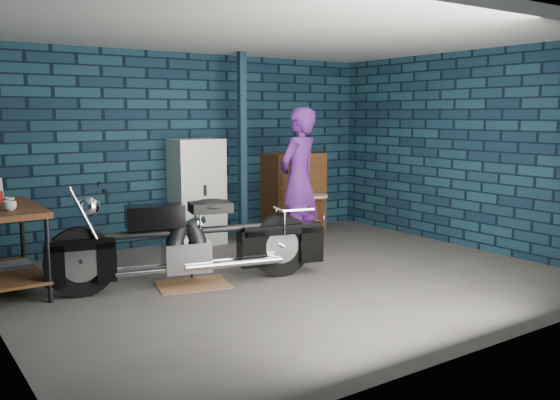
% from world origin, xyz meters
% --- Properties ---
extents(ground, '(6.00, 6.00, 0.00)m').
position_xyz_m(ground, '(0.00, 0.00, 0.00)').
color(ground, '#504E4A').
rests_on(ground, ground).
extents(room_walls, '(6.02, 5.01, 2.71)m').
position_xyz_m(room_walls, '(0.00, 0.55, 1.90)').
color(room_walls, '#0E1F2F').
rests_on(room_walls, ground).
extents(support_post, '(0.10, 0.10, 2.70)m').
position_xyz_m(support_post, '(0.55, 1.95, 1.35)').
color(support_post, '#122939').
rests_on(support_post, ground).
extents(workbench, '(0.60, 1.40, 0.91)m').
position_xyz_m(workbench, '(-2.68, 1.27, 0.46)').
color(workbench, brown).
rests_on(workbench, ground).
extents(drip_mat, '(0.88, 0.73, 0.01)m').
position_xyz_m(drip_mat, '(-1.00, 0.41, 0.00)').
color(drip_mat, brown).
rests_on(drip_mat, ground).
extents(motorcycle, '(2.65, 1.27, 1.13)m').
position_xyz_m(motorcycle, '(-1.00, 0.41, 0.56)').
color(motorcycle, black).
rests_on(motorcycle, ground).
extents(person, '(0.83, 0.69, 1.93)m').
position_xyz_m(person, '(0.91, 1.09, 0.97)').
color(person, '#57217C').
rests_on(person, ground).
extents(storage_bin, '(0.42, 0.30, 0.26)m').
position_xyz_m(storage_bin, '(-2.66, 1.43, 0.13)').
color(storage_bin, gray).
rests_on(storage_bin, ground).
extents(locker, '(0.70, 0.50, 1.50)m').
position_xyz_m(locker, '(-0.03, 2.23, 0.75)').
color(locker, silver).
rests_on(locker, ground).
extents(tool_chest, '(0.93, 0.51, 1.23)m').
position_xyz_m(tool_chest, '(1.67, 2.23, 0.62)').
color(tool_chest, brown).
rests_on(tool_chest, ground).
extents(shop_stool, '(0.40, 0.40, 0.63)m').
position_xyz_m(shop_stool, '(1.76, 1.78, 0.31)').
color(shop_stool, '#C4B194').
rests_on(shop_stool, ground).
extents(cup_a, '(0.13, 0.13, 0.10)m').
position_xyz_m(cup_a, '(-2.71, 0.89, 0.96)').
color(cup_a, '#C4B194').
rests_on(cup_a, workbench).
extents(cup_b, '(0.12, 0.12, 0.09)m').
position_xyz_m(cup_b, '(-2.66, 1.18, 0.96)').
color(cup_b, '#C4B194').
rests_on(cup_b, workbench).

